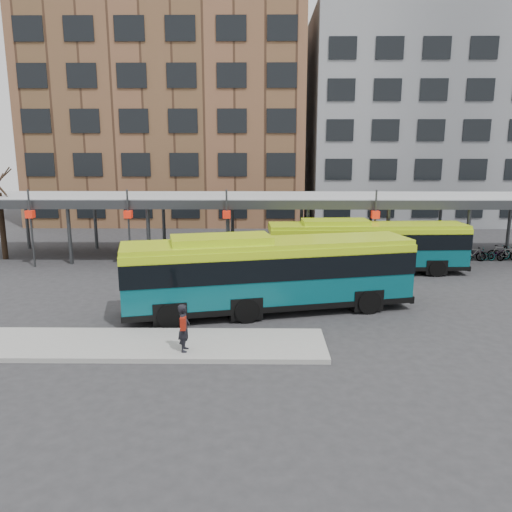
# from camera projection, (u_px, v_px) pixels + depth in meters

# --- Properties ---
(ground) EXTENTS (120.00, 120.00, 0.00)m
(ground) POSITION_uv_depth(u_px,v_px,m) (282.00, 320.00, 21.40)
(ground) COLOR #28282B
(ground) RESTS_ON ground
(boarding_island) EXTENTS (14.00, 3.00, 0.18)m
(boarding_island) POSITION_uv_depth(u_px,v_px,m) (137.00, 344.00, 18.51)
(boarding_island) COLOR gray
(boarding_island) RESTS_ON ground
(canopy) EXTENTS (40.00, 6.53, 4.80)m
(canopy) POSITION_uv_depth(u_px,v_px,m) (274.00, 199.00, 33.16)
(canopy) COLOR #999B9E
(canopy) RESTS_ON ground
(tree) EXTENTS (1.64, 1.64, 5.60)m
(tree) POSITION_uv_depth(u_px,v_px,m) (2.00, 223.00, 32.82)
(tree) COLOR black
(tree) RESTS_ON ground
(building_brick) EXTENTS (26.00, 14.00, 22.00)m
(building_brick) POSITION_uv_depth(u_px,v_px,m) (172.00, 110.00, 50.47)
(building_brick) COLOR brown
(building_brick) RESTS_ON ground
(building_grey) EXTENTS (24.00, 14.00, 20.00)m
(building_grey) POSITION_uv_depth(u_px,v_px,m) (429.00, 120.00, 50.39)
(building_grey) COLOR slate
(building_grey) RESTS_ON ground
(bus_front) EXTENTS (13.12, 5.55, 3.54)m
(bus_front) POSITION_uv_depth(u_px,v_px,m) (268.00, 272.00, 22.21)
(bus_front) COLOR #074852
(bus_front) RESTS_ON ground
(bus_rear) EXTENTS (11.62, 3.05, 3.17)m
(bus_rear) POSITION_uv_depth(u_px,v_px,m) (366.00, 245.00, 29.34)
(bus_rear) COLOR #074852
(bus_rear) RESTS_ON ground
(pedestrian) EXTENTS (0.42, 0.66, 1.72)m
(pedestrian) POSITION_uv_depth(u_px,v_px,m) (184.00, 327.00, 17.53)
(pedestrian) COLOR black
(pedestrian) RESTS_ON boarding_island
(bike_rack) EXTENTS (6.00, 1.24, 1.07)m
(bike_rack) POSITION_uv_depth(u_px,v_px,m) (474.00, 253.00, 32.79)
(bike_rack) COLOR slate
(bike_rack) RESTS_ON ground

